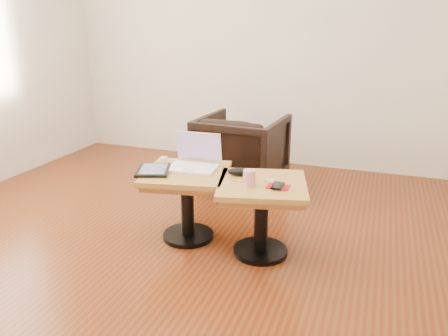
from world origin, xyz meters
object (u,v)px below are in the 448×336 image
(laptop, at_px, (195,161))
(striped_cup, at_px, (249,178))
(side_table_left, at_px, (187,188))
(side_table_right, at_px, (262,201))
(armchair, at_px, (242,151))

(laptop, distance_m, striped_cup, 0.49)
(side_table_left, xyz_separation_m, laptop, (0.02, 0.09, 0.17))
(side_table_right, height_order, laptop, laptop)
(side_table_left, xyz_separation_m, side_table_right, (0.53, -0.04, 0.00))
(side_table_left, relative_size, side_table_right, 0.97)
(side_table_right, distance_m, striped_cup, 0.19)
(side_table_left, distance_m, side_table_right, 0.53)
(laptop, xyz_separation_m, striped_cup, (0.44, -0.20, 0.00))
(armchair, bearing_deg, side_table_left, 92.19)
(armchair, bearing_deg, laptop, 93.25)
(laptop, height_order, armchair, laptop)
(side_table_right, relative_size, striped_cup, 6.82)
(side_table_right, height_order, armchair, armchair)
(laptop, height_order, striped_cup, laptop)
(side_table_left, height_order, laptop, laptop)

